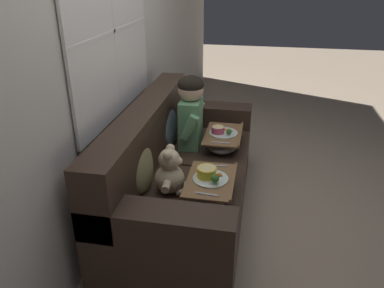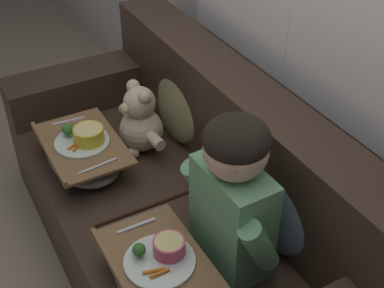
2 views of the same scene
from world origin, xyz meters
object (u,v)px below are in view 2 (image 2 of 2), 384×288
at_px(couch, 185,212).
at_px(throw_pillow_behind_teddy, 181,100).
at_px(child_figure, 233,188).
at_px(lap_tray_teddy, 84,152).
at_px(teddy_bear, 140,122).
at_px(lap_tray_child, 160,273).
at_px(throw_pillow_behind_child, 280,199).

distance_m(couch, throw_pillow_behind_teddy, 0.50).
distance_m(child_figure, lap_tray_teddy, 0.83).
xyz_separation_m(teddy_bear, lap_tray_child, (0.74, -0.27, -0.07)).
distance_m(throw_pillow_behind_teddy, lap_tray_teddy, 0.48).
bearing_deg(couch, lap_tray_teddy, -141.91).
bearing_deg(couch, throw_pillow_behind_child, 25.92).
height_order(couch, throw_pillow_behind_child, couch).
distance_m(child_figure, lap_tray_child, 0.37).
distance_m(lap_tray_child, lap_tray_teddy, 0.74).
relative_size(throw_pillow_behind_child, throw_pillow_behind_teddy, 1.03).
distance_m(teddy_bear, lap_tray_teddy, 0.27).
height_order(throw_pillow_behind_teddy, lap_tray_child, throw_pillow_behind_teddy).
bearing_deg(child_figure, couch, 176.86).
height_order(throw_pillow_behind_teddy, teddy_bear, throw_pillow_behind_teddy).
bearing_deg(child_figure, throw_pillow_behind_teddy, 164.87).
bearing_deg(throw_pillow_behind_teddy, lap_tray_teddy, -89.93).
bearing_deg(teddy_bear, throw_pillow_behind_child, 15.38).
xyz_separation_m(throw_pillow_behind_teddy, teddy_bear, (0.00, -0.20, -0.05)).
relative_size(couch, lap_tray_teddy, 4.13).
height_order(teddy_bear, lap_tray_child, teddy_bear).
xyz_separation_m(child_figure, lap_tray_child, (-0.00, -0.27, -0.26)).
height_order(couch, child_figure, child_figure).
relative_size(teddy_bear, lap_tray_child, 0.74).
bearing_deg(throw_pillow_behind_teddy, throw_pillow_behind_child, -0.00).
bearing_deg(throw_pillow_behind_teddy, lap_tray_child, -32.43).
height_order(throw_pillow_behind_teddy, child_figure, child_figure).
bearing_deg(couch, teddy_bear, -176.34).
height_order(child_figure, teddy_bear, child_figure).
distance_m(throw_pillow_behind_teddy, child_figure, 0.78).
height_order(throw_pillow_behind_child, child_figure, child_figure).
relative_size(throw_pillow_behind_teddy, lap_tray_child, 0.86).
height_order(child_figure, lap_tray_child, child_figure).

